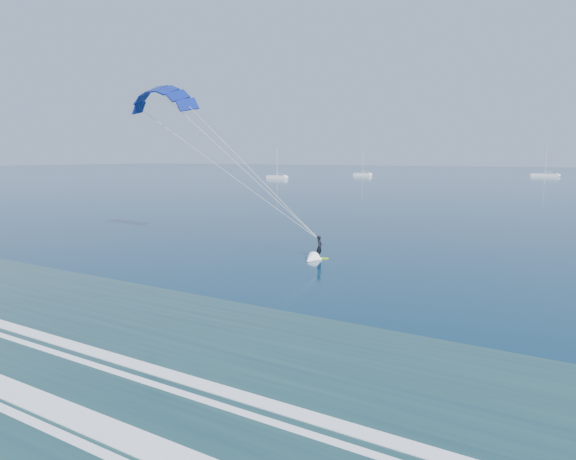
{
  "coord_description": "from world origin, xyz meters",
  "views": [
    {
      "loc": [
        18.41,
        -4.25,
        8.48
      ],
      "look_at": [
        -0.5,
        26.57,
        3.28
      ],
      "focal_mm": 32.0,
      "sensor_mm": 36.0,
      "label": 1
    }
  ],
  "objects_px": {
    "kitesurfer_rig": "(230,157)",
    "sailboat_1": "(363,174)",
    "sailboat_0": "(277,177)",
    "sailboat_2": "(545,175)"
  },
  "relations": [
    {
      "from": "sailboat_0",
      "to": "sailboat_2",
      "type": "distance_m",
      "value": 115.03
    },
    {
      "from": "kitesurfer_rig",
      "to": "sailboat_0",
      "type": "height_order",
      "value": "kitesurfer_rig"
    },
    {
      "from": "sailboat_0",
      "to": "sailboat_1",
      "type": "height_order",
      "value": "sailboat_0"
    },
    {
      "from": "sailboat_0",
      "to": "sailboat_2",
      "type": "height_order",
      "value": "sailboat_2"
    },
    {
      "from": "kitesurfer_rig",
      "to": "sailboat_1",
      "type": "relative_size",
      "value": 1.94
    },
    {
      "from": "sailboat_1",
      "to": "sailboat_2",
      "type": "relative_size",
      "value": 0.77
    },
    {
      "from": "kitesurfer_rig",
      "to": "sailboat_0",
      "type": "bearing_deg",
      "value": 121.19
    },
    {
      "from": "sailboat_2",
      "to": "sailboat_0",
      "type": "bearing_deg",
      "value": -138.0
    },
    {
      "from": "sailboat_1",
      "to": "sailboat_2",
      "type": "height_order",
      "value": "sailboat_2"
    },
    {
      "from": "sailboat_1",
      "to": "sailboat_2",
      "type": "distance_m",
      "value": 76.59
    }
  ]
}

